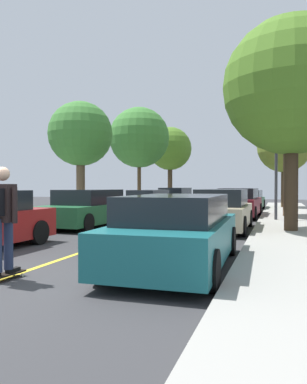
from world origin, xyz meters
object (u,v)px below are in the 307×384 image
street_tree_left_nearest (80,135)px  street_tree_left_near (139,138)px  parked_car_right_far (239,203)px  street_tree_right_near (287,101)px  parked_car_right_farthest (248,200)px  street_tree_right_far (284,146)px  parked_car_left_far (149,202)px  streetlamp (276,137)px  skateboard (3,275)px  parked_car_right_near (222,211)px  street_tree_right_nearest (292,87)px  street_tree_left_far (170,149)px  fire_hydrant (3,219)px  parked_car_left_farthest (175,198)px  parked_car_right_nearest (177,231)px  parked_car_left_near (87,209)px  skateboarder (1,213)px

street_tree_left_nearest → street_tree_left_near: bearing=90.0°
parked_car_right_far → street_tree_right_near: street_tree_right_near is taller
parked_car_right_farthest → street_tree_left_near: (-7.25, -0.74, 4.23)m
street_tree_right_far → parked_car_left_far: bearing=-137.7°
streetlamp → skateboard: streetlamp is taller
streetlamp → parked_car_right_near: bearing=-117.4°
street_tree_right_near → skateboard: 15.39m
parked_car_right_far → street_tree_right_nearest: street_tree_right_nearest is taller
parked_car_right_near → street_tree_left_far: bearing=111.1°
street_tree_right_near → street_tree_right_far: (0.00, 7.63, -1.35)m
parked_car_right_farthest → streetlamp: bearing=-78.2°
street_tree_right_far → streetlamp: size_ratio=0.96×
parked_car_right_near → street_tree_right_near: bearing=68.4°
street_tree_left_nearest → street_tree_left_far: size_ratio=0.83×
parked_car_right_near → street_tree_left_near: street_tree_left_near is taller
street_tree_right_near → street_tree_left_nearest: bearing=-164.5°
parked_car_right_far → skateboard: (-2.43, -13.84, -0.62)m
parked_car_right_near → street_tree_left_far: street_tree_left_far is taller
parked_car_right_farthest → skateboard: bearing=-97.0°
street_tree_right_nearest → streetlamp: street_tree_right_nearest is taller
parked_car_right_near → street_tree_right_nearest: (2.22, -0.43, 3.99)m
fire_hydrant → streetlamp: 11.03m
parked_car_left_far → street_tree_right_far: bearing=42.3°
parked_car_right_near → parked_car_right_farthest: bearing=90.0°
parked_car_left_far → skateboard: 14.90m
parked_car_left_farthest → street_tree_left_nearest: bearing=-103.5°
parked_car_right_farthest → streetlamp: size_ratio=0.74×
parked_car_right_near → fire_hydrant: parked_car_right_near is taller
parked_car_left_farthest → street_tree_left_far: street_tree_left_far is taller
parked_car_right_farthest → street_tree_right_near: size_ratio=0.58×
parked_car_left_farthest → street_tree_right_nearest: size_ratio=0.64×
parked_car_right_nearest → street_tree_right_nearest: bearing=68.7°
street_tree_right_nearest → skateboard: street_tree_right_nearest is taller
parked_car_right_farthest → street_tree_right_far: 4.44m
parked_car_left_farthest → parked_car_right_far: 8.12m
parked_car_left_far → street_tree_right_near: street_tree_right_near is taller
parked_car_right_nearest → street_tree_right_near: 12.88m
parked_car_left_near → parked_car_right_far: parked_car_right_far is taller
parked_car_right_near → street_tree_right_near: size_ratio=0.56×
parked_car_right_farthest → street_tree_right_far: size_ratio=0.77×
parked_car_left_farthest → skateboarder: 20.42m
street_tree_right_nearest → parked_car_left_far: bearing=135.7°
parked_car_left_far → street_tree_left_far: (-2.22, 12.11, 4.17)m
parked_car_right_farthest → street_tree_left_near: size_ratio=0.66×
skateboard → street_tree_left_far: bearing=100.2°
parked_car_right_nearest → streetlamp: 10.08m
street_tree_left_nearest → streetlamp: bearing=2.5°
street_tree_right_far → parked_car_right_far: bearing=-106.7°
parked_car_left_near → street_tree_left_far: 19.75m
street_tree_right_near → parked_car_left_farthest: bearing=137.7°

